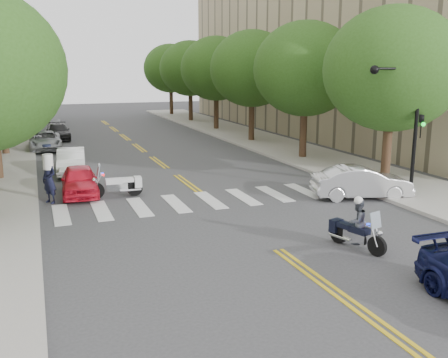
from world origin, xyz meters
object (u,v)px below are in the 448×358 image
officer_standing (49,180)px  convertible (361,182)px  motorcycle_police (356,225)px  motorcycle_parked (120,185)px

officer_standing → convertible: (12.85, -4.00, -0.30)m
motorcycle_police → motorcycle_parked: size_ratio=0.87×
motorcycle_police → officer_standing: 12.79m
motorcycle_parked → convertible: 10.67m
motorcycle_police → officer_standing: bearing=-62.3°
officer_standing → motorcycle_parked: bearing=54.5°
motorcycle_police → convertible: 6.58m
motorcycle_parked → officer_standing: (-2.96, 0.01, 0.48)m
convertible → motorcycle_parked: bearing=84.3°
motorcycle_parked → convertible: bearing=-110.1°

